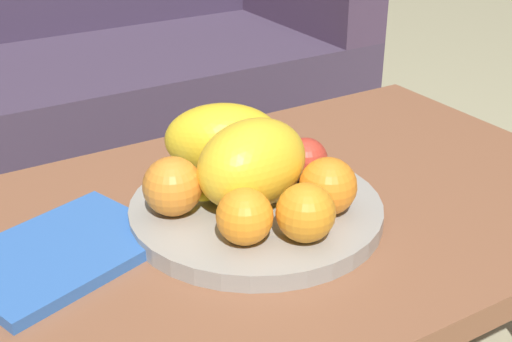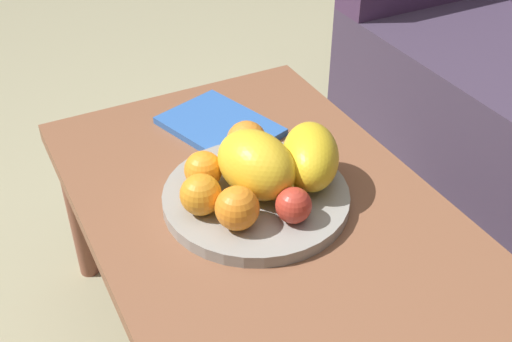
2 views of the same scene
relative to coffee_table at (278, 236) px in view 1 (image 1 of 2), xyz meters
The scene contains 12 objects.
coffee_table is the anchor object (origin of this frame).
couch 1.11m from the coffee_table, 91.34° to the left, with size 1.70×0.70×0.90m.
fruit_bowl 0.08m from the coffee_table, 168.29° to the right, with size 0.36×0.36×0.03m, color gray.
melon_large_front 0.14m from the coffee_table, behind, with size 0.17×0.12×0.12m, color yellow.
melon_smaller_beside 0.17m from the coffee_table, 108.83° to the left, with size 0.18×0.11×0.11m, color yellow.
orange_front 0.17m from the coffee_table, 108.29° to the right, with size 0.08×0.08×0.08m, color orange.
orange_left 0.14m from the coffee_table, 72.90° to the right, with size 0.08×0.08×0.08m, color orange.
orange_right 0.19m from the coffee_table, behind, with size 0.08×0.08×0.08m, color orange.
orange_back 0.18m from the coffee_table, 141.18° to the right, with size 0.07×0.07×0.07m, color orange.
apple_front 0.12m from the coffee_table, 14.16° to the left, with size 0.07×0.07×0.07m, color #BC3627.
banana_bunch 0.12m from the coffee_table, 151.25° to the left, with size 0.16×0.15×0.06m.
magazine 0.32m from the coffee_table, behind, with size 0.25×0.18×0.02m, color #3264B8.
Camera 1 is at (-0.49, -0.73, 0.94)m, focal length 48.25 mm.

